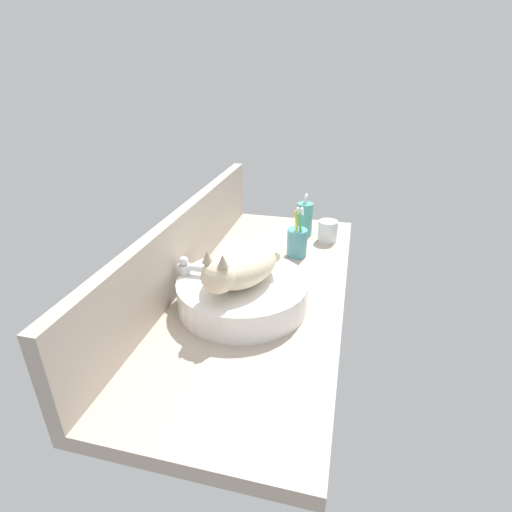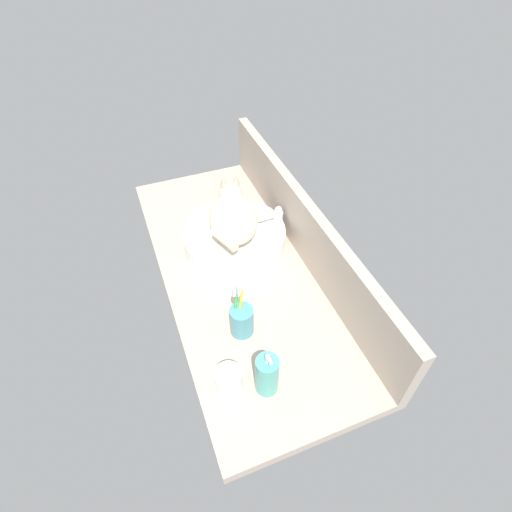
{
  "view_description": "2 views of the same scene",
  "coord_description": "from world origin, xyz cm",
  "px_view_note": "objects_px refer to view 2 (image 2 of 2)",
  "views": [
    {
      "loc": [
        -103.75,
        -24.64,
        63.32
      ],
      "look_at": [
        4.82,
        2.22,
        8.16
      ],
      "focal_mm": 28.0,
      "sensor_mm": 36.0,
      "label": 1
    },
    {
      "loc": [
        91.07,
        -29.04,
        102.86
      ],
      "look_at": [
        4.69,
        4.56,
        8.92
      ],
      "focal_mm": 28.0,
      "sensor_mm": 36.0,
      "label": 2
    }
  ],
  "objects_px": {
    "sink_basin": "(235,239)",
    "faucet": "(275,221)",
    "cat": "(233,215)",
    "toothbrush_cup": "(241,320)",
    "soap_dispenser": "(267,375)",
    "water_glass": "(229,382)"
  },
  "relations": [
    {
      "from": "cat",
      "to": "water_glass",
      "type": "xyz_separation_m",
      "value": [
        0.53,
        -0.2,
        -0.1
      ]
    },
    {
      "from": "soap_dispenser",
      "to": "water_glass",
      "type": "height_order",
      "value": "soap_dispenser"
    },
    {
      "from": "soap_dispenser",
      "to": "cat",
      "type": "bearing_deg",
      "value": 169.69
    },
    {
      "from": "toothbrush_cup",
      "to": "soap_dispenser",
      "type": "bearing_deg",
      "value": 0.17
    },
    {
      "from": "cat",
      "to": "toothbrush_cup",
      "type": "height_order",
      "value": "cat"
    },
    {
      "from": "faucet",
      "to": "soap_dispenser",
      "type": "xyz_separation_m",
      "value": [
        0.56,
        -0.26,
        -0.01
      ]
    },
    {
      "from": "faucet",
      "to": "soap_dispenser",
      "type": "bearing_deg",
      "value": -25.17
    },
    {
      "from": "sink_basin",
      "to": "cat",
      "type": "distance_m",
      "value": 0.1
    },
    {
      "from": "cat",
      "to": "faucet",
      "type": "relative_size",
      "value": 2.28
    },
    {
      "from": "cat",
      "to": "water_glass",
      "type": "relative_size",
      "value": 3.87
    },
    {
      "from": "cat",
      "to": "toothbrush_cup",
      "type": "xyz_separation_m",
      "value": [
        0.37,
        -0.1,
        -0.09
      ]
    },
    {
      "from": "sink_basin",
      "to": "faucet",
      "type": "xyz_separation_m",
      "value": [
        -0.0,
        0.16,
        0.03
      ]
    },
    {
      "from": "sink_basin",
      "to": "soap_dispenser",
      "type": "xyz_separation_m",
      "value": [
        0.55,
        -0.1,
        0.03
      ]
    },
    {
      "from": "water_glass",
      "to": "sink_basin",
      "type": "bearing_deg",
      "value": 159.28
    },
    {
      "from": "cat",
      "to": "soap_dispenser",
      "type": "bearing_deg",
      "value": -10.31
    },
    {
      "from": "cat",
      "to": "faucet",
      "type": "xyz_separation_m",
      "value": [
        0.01,
        0.16,
        -0.07
      ]
    },
    {
      "from": "cat",
      "to": "soap_dispenser",
      "type": "relative_size",
      "value": 1.88
    },
    {
      "from": "sink_basin",
      "to": "water_glass",
      "type": "bearing_deg",
      "value": -20.72
    },
    {
      "from": "sink_basin",
      "to": "faucet",
      "type": "height_order",
      "value": "faucet"
    },
    {
      "from": "sink_basin",
      "to": "faucet",
      "type": "relative_size",
      "value": 2.71
    },
    {
      "from": "soap_dispenser",
      "to": "sink_basin",
      "type": "bearing_deg",
      "value": 169.7
    },
    {
      "from": "cat",
      "to": "water_glass",
      "type": "bearing_deg",
      "value": -20.48
    }
  ]
}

